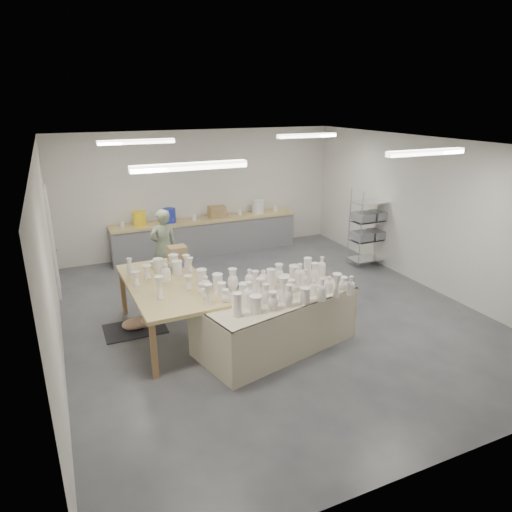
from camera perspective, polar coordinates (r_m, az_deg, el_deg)
name	(u,v)px	position (r m, az deg, el deg)	size (l,w,h in m)	color
room	(264,201)	(7.71, 0.97, 6.84)	(8.00, 8.02, 3.00)	#424449
back_counter	(206,235)	(11.39, -6.26, 2.64)	(4.60, 0.60, 1.24)	tan
wire_shelf	(370,227)	(10.78, 14.08, 3.60)	(0.88, 0.48, 1.80)	silver
drying_table	(276,318)	(7.13, 2.47, -7.72)	(2.65, 1.72, 1.24)	olive
work_table	(169,280)	(7.54, -10.77, -3.02)	(1.28, 2.45, 1.26)	tan
rug	(135,329)	(8.06, -14.87, -8.79)	(1.00, 0.70, 0.02)	black
cat	(136,324)	(8.01, -14.78, -8.16)	(0.44, 0.33, 0.18)	white
potter	(164,247)	(9.60, -11.48, 1.14)	(0.58, 0.38, 1.59)	gray
red_stool	(162,267)	(10.03, -11.62, -1.36)	(0.36, 0.36, 0.29)	#A4171B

